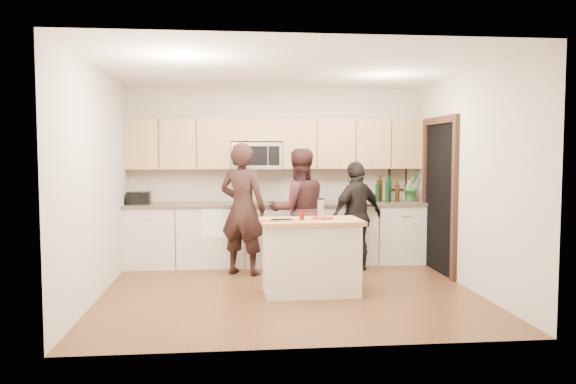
{
  "coord_description": "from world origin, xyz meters",
  "views": [
    {
      "loc": [
        -0.69,
        -6.73,
        1.71
      ],
      "look_at": [
        0.03,
        0.35,
        1.2
      ],
      "focal_mm": 35.0,
      "sensor_mm": 36.0,
      "label": 1
    }
  ],
  "objects": [
    {
      "name": "cutting_board",
      "position": [
        -0.21,
        -0.22,
        0.91
      ],
      "size": [
        0.27,
        0.18,
        0.02
      ],
      "primitive_type": "cube",
      "rotation": [
        0.0,
        0.0,
        0.04
      ],
      "color": "#A87E46",
      "rests_on": "island"
    },
    {
      "name": "dish_towel",
      "position": [
        -0.95,
        1.5,
        0.8
      ],
      "size": [
        0.34,
        0.6,
        0.48
      ],
      "color": "white",
      "rests_on": "ground"
    },
    {
      "name": "knife",
      "position": [
        -0.03,
        -0.36,
        0.92
      ],
      "size": [
        0.23,
        0.03,
        0.01
      ],
      "primitive_type": "cube",
      "rotation": [
        0.0,
        0.0,
        0.04
      ],
      "color": "silver",
      "rests_on": "cutting_board"
    },
    {
      "name": "back_cabinetry",
      "position": [
        0.0,
        1.69,
        0.47
      ],
      "size": [
        4.5,
        0.66,
        0.94
      ],
      "color": "beige",
      "rests_on": "ground"
    },
    {
      "name": "drink_glass",
      "position": [
        0.14,
        -0.18,
        0.96
      ],
      "size": [
        0.06,
        0.06,
        0.11
      ],
      "primitive_type": "cylinder",
      "color": "maroon",
      "rests_on": "island"
    },
    {
      "name": "tongs",
      "position": [
        -0.11,
        -0.29,
        0.93
      ],
      "size": [
        0.26,
        0.04,
        0.02
      ],
      "primitive_type": "cube",
      "rotation": [
        0.0,
        0.0,
        0.04
      ],
      "color": "black",
      "rests_on": "cutting_board"
    },
    {
      "name": "orchid",
      "position": [
        2.1,
        1.72,
        1.17
      ],
      "size": [
        0.32,
        0.29,
        0.47
      ],
      "primitive_type": "imported",
      "rotation": [
        0.0,
        0.0,
        0.42
      ],
      "color": "#307834",
      "rests_on": "back_cabinetry"
    },
    {
      "name": "box_grater",
      "position": [
        0.37,
        -0.13,
        1.04
      ],
      "size": [
        0.08,
        0.06,
        0.24
      ],
      "color": "silver",
      "rests_on": "red_plate"
    },
    {
      "name": "woman_right",
      "position": [
        1.1,
        1.13,
        0.79
      ],
      "size": [
        0.99,
        0.81,
        1.57
      ],
      "primitive_type": "imported",
      "rotation": [
        0.0,
        0.0,
        3.69
      ],
      "color": "black",
      "rests_on": "ground"
    },
    {
      "name": "bottle_cluster",
      "position": [
        1.76,
        1.74,
        1.12
      ],
      "size": [
        0.59,
        0.34,
        0.4
      ],
      "color": "black",
      "rests_on": "back_cabinetry"
    },
    {
      "name": "framed_picture",
      "position": [
        1.95,
        1.98,
        1.28
      ],
      "size": [
        0.3,
        0.03,
        0.38
      ],
      "color": "black",
      "rests_on": "ground"
    },
    {
      "name": "microwave",
      "position": [
        -0.31,
        1.8,
        1.65
      ],
      "size": [
        0.76,
        0.41,
        0.4
      ],
      "color": "silver",
      "rests_on": "ground"
    },
    {
      "name": "doorway",
      "position": [
        2.23,
        0.9,
        1.16
      ],
      "size": [
        0.06,
        1.25,
        2.2
      ],
      "color": "black",
      "rests_on": "ground"
    },
    {
      "name": "room_shell",
      "position": [
        0.0,
        0.0,
        1.73
      ],
      "size": [
        4.52,
        4.02,
        2.71
      ],
      "color": "#BEB1A2",
      "rests_on": "ground"
    },
    {
      "name": "red_plate",
      "position": [
        0.41,
        -0.07,
        0.91
      ],
      "size": [
        0.27,
        0.27,
        0.02
      ],
      "primitive_type": "cylinder",
      "color": "maroon",
      "rests_on": "island"
    },
    {
      "name": "toaster",
      "position": [
        -2.05,
        1.67,
        1.03
      ],
      "size": [
        0.32,
        0.22,
        0.18
      ],
      "color": "black",
      "rests_on": "back_cabinetry"
    },
    {
      "name": "woman_left",
      "position": [
        -0.54,
        1.03,
        0.92
      ],
      "size": [
        0.79,
        0.69,
        1.83
      ],
      "primitive_type": "imported",
      "rotation": [
        0.0,
        0.0,
        2.68
      ],
      "color": "black",
      "rests_on": "ground"
    },
    {
      "name": "floor",
      "position": [
        0.0,
        0.0,
        0.0
      ],
      "size": [
        4.5,
        4.5,
        0.0
      ],
      "primitive_type": "plane",
      "color": "brown",
      "rests_on": "ground"
    },
    {
      "name": "island",
      "position": [
        0.25,
        -0.12,
        0.45
      ],
      "size": [
        1.22,
        0.74,
        0.9
      ],
      "rotation": [
        0.0,
        0.0,
        0.04
      ],
      "color": "beige",
      "rests_on": "ground"
    },
    {
      "name": "woman_center",
      "position": [
        0.26,
        1.13,
        0.88
      ],
      "size": [
        0.94,
        0.78,
        1.76
      ],
      "primitive_type": "imported",
      "rotation": [
        0.0,
        0.0,
        3.28
      ],
      "color": "black",
      "rests_on": "ground"
    },
    {
      "name": "upper_cabinetry",
      "position": [
        0.03,
        1.83,
        1.84
      ],
      "size": [
        4.5,
        0.33,
        0.75
      ],
      "color": "tan",
      "rests_on": "ground"
    }
  ]
}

